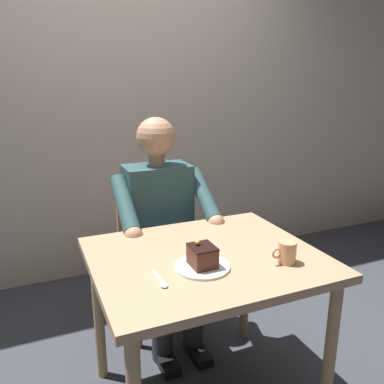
{
  "coord_description": "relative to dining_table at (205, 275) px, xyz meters",
  "views": [
    {
      "loc": [
        0.65,
        1.36,
        1.44
      ],
      "look_at": [
        0.02,
        -0.1,
        0.99
      ],
      "focal_mm": 36.5,
      "sensor_mm": 36.0,
      "label": 1
    }
  ],
  "objects": [
    {
      "name": "cafe_rear_panel",
      "position": [
        0.0,
        -1.53,
        0.86
      ],
      "size": [
        6.4,
        0.12,
        3.0
      ],
      "primitive_type": "cube",
      "color": "beige",
      "rests_on": "ground"
    },
    {
      "name": "seated_person",
      "position": [
        0.0,
        -0.56,
        0.01
      ],
      "size": [
        0.53,
        0.58,
        1.26
      ],
      "color": "#2B4C4F",
      "rests_on": "ground"
    },
    {
      "name": "dessert_spoon",
      "position": [
        0.25,
        0.15,
        0.1
      ],
      "size": [
        0.03,
        0.14,
        0.01
      ],
      "color": "silver",
      "rests_on": "dining_table"
    },
    {
      "name": "dessert_plate",
      "position": [
        0.06,
        0.11,
        0.1
      ],
      "size": [
        0.22,
        0.22,
        0.01
      ],
      "primitive_type": "cylinder",
      "color": "white",
      "rests_on": "dining_table"
    },
    {
      "name": "coffee_cup",
      "position": [
        -0.27,
        0.2,
        0.14
      ],
      "size": [
        0.11,
        0.07,
        0.09
      ],
      "color": "tan",
      "rests_on": "dining_table"
    },
    {
      "name": "chair",
      "position": [
        0.0,
        -0.73,
        -0.15
      ],
      "size": [
        0.42,
        0.42,
        0.89
      ],
      "color": "tan",
      "rests_on": "ground"
    },
    {
      "name": "cake_slice",
      "position": [
        0.06,
        0.11,
        0.15
      ],
      "size": [
        0.09,
        0.11,
        0.1
      ],
      "color": "#542B1D",
      "rests_on": "dessert_plate"
    },
    {
      "name": "dining_table",
      "position": [
        0.0,
        0.0,
        0.0
      ],
      "size": [
        0.94,
        0.8,
        0.74
      ],
      "color": "tan",
      "rests_on": "ground"
    }
  ]
}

